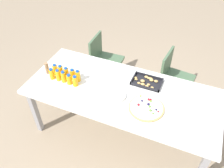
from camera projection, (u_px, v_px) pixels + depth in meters
name	position (u px, v px, depth m)	size (l,w,h in m)	color
ground_plane	(120.00, 131.00, 3.02)	(12.00, 12.00, 0.00)	gray
party_table	(122.00, 95.00, 2.56)	(2.13, 0.92, 0.74)	white
chair_far_left	(103.00, 58.00, 3.37)	(0.41, 0.41, 0.83)	#4C6B4C
chair_far_right	(173.00, 76.00, 3.08)	(0.44, 0.44, 0.83)	#4C6B4C
juice_bottle_0	(52.00, 74.00, 2.62)	(0.05, 0.05, 0.14)	#FAAC14
juice_bottle_1	(58.00, 75.00, 2.60)	(0.05, 0.05, 0.15)	#F9AD14
juice_bottle_2	(64.00, 77.00, 2.58)	(0.06, 0.06, 0.14)	#FAAD14
juice_bottle_3	(69.00, 79.00, 2.56)	(0.06, 0.06, 0.13)	#FAAC14
juice_bottle_4	(75.00, 81.00, 2.54)	(0.06, 0.06, 0.13)	#FAAC14
juice_bottle_5	(55.00, 70.00, 2.67)	(0.05, 0.05, 0.15)	#F9AD14
juice_bottle_6	(61.00, 71.00, 2.65)	(0.06, 0.06, 0.15)	#F9AE14
juice_bottle_7	(66.00, 73.00, 2.63)	(0.05, 0.05, 0.15)	#F9AE14
juice_bottle_8	(73.00, 75.00, 2.61)	(0.06, 0.06, 0.14)	#F9AD14
juice_bottle_9	(78.00, 76.00, 2.59)	(0.06, 0.06, 0.15)	#FAAC14
fruit_pizza	(146.00, 108.00, 2.32)	(0.36, 0.36, 0.05)	tan
snack_tray	(147.00, 82.00, 2.60)	(0.34, 0.22, 0.04)	black
plate_stack	(117.00, 96.00, 2.44)	(0.20, 0.20, 0.02)	silver
napkin_stack	(178.00, 89.00, 2.53)	(0.15, 0.15, 0.01)	white
cardboard_tube	(47.00, 68.00, 2.69)	(0.04, 0.04, 0.15)	#9E7A56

